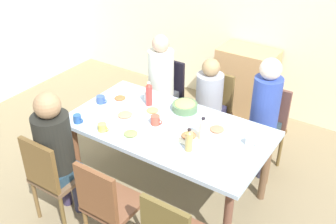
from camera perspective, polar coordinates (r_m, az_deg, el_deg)
ground_plane at (r=4.12m, az=0.00°, el=-10.84°), size 6.95×6.95×0.00m
wall_back at (r=5.13m, az=13.13°, el=13.84°), size 6.03×0.12×2.60m
dining_table at (r=3.71m, az=0.00°, el=-3.05°), size 1.85×0.99×0.76m
chair_0 at (r=4.24m, az=13.60°, el=-1.81°), size 0.40×0.40×0.90m
person_0 at (r=4.04m, az=13.56°, el=0.53°), size 0.30×0.30×1.28m
chair_1 at (r=3.27m, az=-8.67°, el=-12.63°), size 0.40×0.40×0.90m
chair_3 at (r=4.44m, az=6.23°, el=0.53°), size 0.40×0.40×0.90m
person_3 at (r=4.29m, az=5.77°, el=1.86°), size 0.30×0.30×1.13m
chair_4 at (r=4.71m, az=-0.42°, el=2.64°), size 0.40×0.40×0.90m
person_4 at (r=4.53m, az=-1.06°, el=4.75°), size 0.30×0.30×1.26m
chair_5 at (r=3.63m, az=-16.13°, el=-8.56°), size 0.40×0.40×0.90m
person_5 at (r=3.52m, az=-15.67°, el=-4.64°), size 0.31×0.31×1.27m
plate_0 at (r=4.09m, az=-6.80°, el=1.84°), size 0.21×0.21×0.04m
plate_1 at (r=3.50m, az=2.98°, el=-3.50°), size 0.24×0.24×0.04m
plate_2 at (r=3.81m, az=-6.11°, el=-0.53°), size 0.25×0.25×0.04m
plate_3 at (r=3.86m, az=-2.19°, el=0.10°), size 0.21×0.21×0.04m
plate_4 at (r=3.60m, az=6.94°, el=-2.59°), size 0.23×0.23×0.04m
plate_5 at (r=3.53m, az=-5.29°, el=-3.23°), size 0.22×0.22×0.04m
bowl_0 at (r=3.88m, az=2.41°, el=0.84°), size 0.25×0.25×0.09m
cup_0 at (r=4.06m, az=-2.90°, el=2.29°), size 0.11×0.07×0.09m
cup_1 at (r=3.66m, az=-1.77°, el=-1.17°), size 0.12×0.08×0.09m
cup_2 at (r=4.06m, az=-9.48°, el=1.76°), size 0.12×0.08×0.07m
cup_3 at (r=3.78m, az=-12.69°, el=-0.95°), size 0.11×0.07×0.08m
cup_4 at (r=3.62m, az=-9.26°, el=-2.17°), size 0.12×0.08×0.07m
cup_5 at (r=3.46m, az=11.57°, el=-4.07°), size 0.11×0.07×0.08m
bottle_0 at (r=3.93m, az=-2.71°, el=2.50°), size 0.06×0.06×0.25m
bottle_1 at (r=3.43m, az=4.96°, el=-2.53°), size 0.06×0.06×0.23m
bottle_2 at (r=3.31m, az=2.99°, el=-4.03°), size 0.06×0.06×0.21m
side_cabinet at (r=5.17m, az=10.93°, el=4.05°), size 0.70×0.44×0.90m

